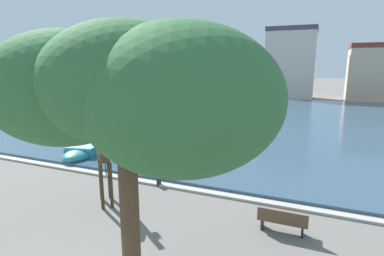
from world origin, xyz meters
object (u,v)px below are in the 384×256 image
(sailboat_teal, at_px, (101,140))
(shade_tree, at_px, (131,93))
(sailboat_yellow, at_px, (190,112))
(sailboat_orange, at_px, (110,116))
(park_bench, at_px, (282,221))
(mooring_bollard, at_px, (159,181))
(giraffe_statue, at_px, (104,155))

(sailboat_teal, distance_m, shade_tree, 16.87)
(sailboat_yellow, xyz_separation_m, shade_tree, (10.37, -27.46, 5.00))
(sailboat_orange, xyz_separation_m, park_bench, (20.62, -16.65, 0.08))
(sailboat_orange, bearing_deg, mooring_bollard, -45.56)
(park_bench, bearing_deg, mooring_bollard, 161.71)
(sailboat_teal, relative_size, mooring_bollard, 17.35)
(giraffe_statue, bearing_deg, mooring_bollard, 62.67)
(shade_tree, distance_m, mooring_bollard, 9.70)
(sailboat_yellow, relative_size, sailboat_teal, 1.01)
(sailboat_teal, distance_m, mooring_bollard, 8.69)
(giraffe_statue, relative_size, park_bench, 2.44)
(sailboat_orange, height_order, mooring_bollard, sailboat_orange)
(sailboat_orange, distance_m, sailboat_teal, 12.14)
(sailboat_yellow, bearing_deg, sailboat_orange, -143.10)
(sailboat_teal, xyz_separation_m, shade_tree, (10.92, -11.89, 4.89))
(shade_tree, bearing_deg, mooring_bollard, 115.71)
(sailboat_teal, height_order, park_bench, sailboat_teal)
(sailboat_teal, xyz_separation_m, mooring_bollard, (7.39, -4.56, -0.40))
(sailboat_yellow, height_order, park_bench, sailboat_yellow)
(shade_tree, xyz_separation_m, park_bench, (2.82, 5.23, -5.05))
(mooring_bollard, xyz_separation_m, park_bench, (6.35, -2.10, 0.24))
(sailboat_yellow, bearing_deg, sailboat_teal, -92.01)
(sailboat_yellow, relative_size, mooring_bollard, 17.56)
(giraffe_statue, bearing_deg, sailboat_teal, 130.64)
(mooring_bollard, height_order, park_bench, park_bench)
(shade_tree, bearing_deg, giraffe_statue, 135.18)
(mooring_bollard, bearing_deg, giraffe_statue, -117.33)
(sailboat_teal, height_order, shade_tree, shade_tree)
(sailboat_teal, relative_size, park_bench, 4.82)
(sailboat_orange, bearing_deg, giraffe_statue, -52.80)
(sailboat_orange, relative_size, park_bench, 4.99)
(mooring_bollard, bearing_deg, sailboat_orange, 134.44)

